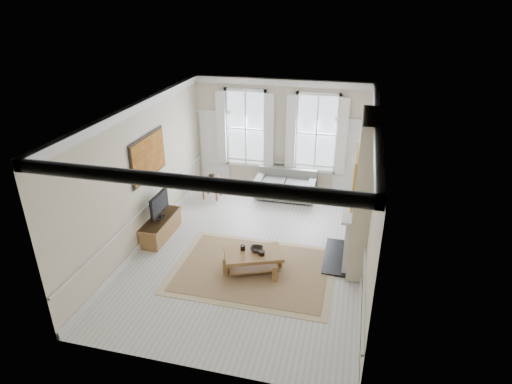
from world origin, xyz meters
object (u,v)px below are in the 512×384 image
(coffee_table, at_px, (253,256))
(tv_stand, at_px, (161,227))
(sofa, at_px, (286,186))
(side_table, at_px, (212,182))

(coffee_table, relative_size, tv_stand, 0.99)
(sofa, distance_m, coffee_table, 3.85)
(sofa, bearing_deg, tv_stand, -131.33)
(tv_stand, bearing_deg, sofa, 48.67)
(side_table, bearing_deg, tv_stand, -101.54)
(tv_stand, bearing_deg, side_table, 78.46)
(side_table, xyz_separation_m, tv_stand, (-0.50, -2.45, -0.23))
(tv_stand, bearing_deg, coffee_table, -18.50)
(sofa, bearing_deg, coffee_table, -90.42)
(side_table, xyz_separation_m, coffee_table, (2.10, -3.32, -0.10))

